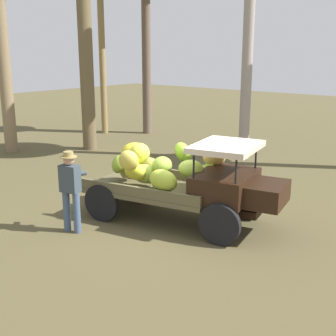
{
  "coord_description": "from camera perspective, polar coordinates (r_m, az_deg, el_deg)",
  "views": [
    {
      "loc": [
        5.94,
        -7.48,
        3.73
      ],
      "look_at": [
        -0.19,
        -0.09,
        1.19
      ],
      "focal_mm": 47.95,
      "sensor_mm": 36.0,
      "label": 1
    }
  ],
  "objects": [
    {
      "name": "farmer",
      "position": [
        9.48,
        -12.29,
        -2.32
      ],
      "size": [
        0.53,
        0.49,
        1.74
      ],
      "rotation": [
        0.0,
        0.0,
        1.82
      ],
      "color": "#425672",
      "rests_on": "ground"
    },
    {
      "name": "ground_plane",
      "position": [
        10.25,
        1.18,
        -6.52
      ],
      "size": [
        60.0,
        60.0,
        0.0
      ],
      "primitive_type": "plane",
      "color": "brown"
    },
    {
      "name": "truck",
      "position": [
        9.82,
        2.28,
        -1.6
      ],
      "size": [
        4.64,
        2.51,
        1.86
      ],
      "rotation": [
        0.0,
        0.0,
        0.21
      ],
      "color": "black",
      "rests_on": "ground"
    },
    {
      "name": "wooden_crate",
      "position": [
        11.58,
        -8.18,
        -3.05
      ],
      "size": [
        0.69,
        0.58,
        0.41
      ],
      "primitive_type": "cube",
      "rotation": [
        0.0,
        0.0,
        0.41
      ],
      "color": "#875D49",
      "rests_on": "ground"
    }
  ]
}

